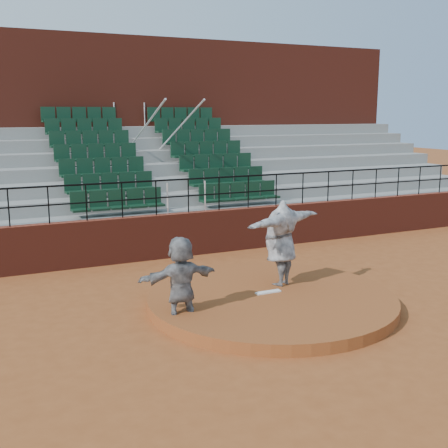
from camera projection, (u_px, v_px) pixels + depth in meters
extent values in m
plane|color=brown|center=(271.00, 305.00, 12.51)|extent=(90.00, 90.00, 0.00)
cylinder|color=brown|center=(271.00, 300.00, 12.48)|extent=(5.50, 5.50, 0.25)
cube|color=white|center=(268.00, 292.00, 12.59)|extent=(0.60, 0.15, 0.03)
cube|color=maroon|center=(189.00, 234.00, 16.82)|extent=(24.00, 0.30, 1.30)
cylinder|color=black|center=(188.00, 179.00, 16.50)|extent=(24.00, 0.05, 0.05)
cylinder|color=black|center=(188.00, 196.00, 16.60)|extent=(24.00, 0.04, 0.04)
cylinder|color=black|center=(9.00, 208.00, 14.53)|extent=(0.04, 0.04, 1.00)
cylinder|color=black|center=(49.00, 205.00, 14.94)|extent=(0.04, 0.04, 1.00)
cylinder|color=black|center=(86.00, 203.00, 15.36)|extent=(0.04, 0.04, 1.00)
cylinder|color=black|center=(122.00, 200.00, 15.77)|extent=(0.04, 0.04, 1.00)
cylinder|color=black|center=(156.00, 198.00, 16.18)|extent=(0.04, 0.04, 1.00)
cylinder|color=black|center=(188.00, 196.00, 16.60)|extent=(0.04, 0.04, 1.00)
cylinder|color=black|center=(219.00, 194.00, 17.01)|extent=(0.04, 0.04, 1.00)
cylinder|color=black|center=(248.00, 192.00, 17.43)|extent=(0.04, 0.04, 1.00)
cylinder|color=black|center=(276.00, 190.00, 17.84)|extent=(0.04, 0.04, 1.00)
cylinder|color=black|center=(303.00, 188.00, 18.26)|extent=(0.04, 0.04, 1.00)
cylinder|color=black|center=(328.00, 187.00, 18.67)|extent=(0.04, 0.04, 1.00)
cylinder|color=black|center=(353.00, 185.00, 19.09)|extent=(0.04, 0.04, 1.00)
cylinder|color=black|center=(376.00, 183.00, 19.50)|extent=(0.04, 0.04, 1.00)
cylinder|color=black|center=(398.00, 182.00, 19.92)|extent=(0.04, 0.04, 1.00)
cylinder|color=black|center=(420.00, 181.00, 20.33)|extent=(0.04, 0.04, 1.00)
cylinder|color=black|center=(440.00, 179.00, 20.74)|extent=(0.04, 0.04, 1.00)
cube|color=gray|center=(182.00, 230.00, 17.34)|extent=(24.00, 0.85, 1.30)
cube|color=#10321F|center=(118.00, 202.00, 16.33)|extent=(2.75, 0.48, 0.72)
cube|color=#10321F|center=(239.00, 194.00, 17.97)|extent=(2.75, 0.48, 0.72)
cube|color=gray|center=(173.00, 219.00, 18.05)|extent=(24.00, 0.85, 1.70)
cube|color=#10321F|center=(110.00, 185.00, 17.01)|extent=(2.75, 0.48, 0.72)
cube|color=#10321F|center=(228.00, 179.00, 18.64)|extent=(2.75, 0.48, 0.72)
cube|color=gray|center=(164.00, 209.00, 18.77)|extent=(24.00, 0.85, 2.10)
cube|color=#10321F|center=(103.00, 169.00, 17.68)|extent=(2.75, 0.48, 0.72)
cube|color=#10321F|center=(217.00, 165.00, 19.32)|extent=(2.75, 0.48, 0.72)
cube|color=gray|center=(156.00, 200.00, 19.48)|extent=(24.00, 0.85, 2.50)
cube|color=#10321F|center=(97.00, 155.00, 18.36)|extent=(2.75, 0.48, 0.72)
cube|color=#10321F|center=(207.00, 151.00, 20.00)|extent=(2.75, 0.48, 0.72)
cube|color=gray|center=(148.00, 191.00, 20.20)|extent=(24.00, 0.85, 2.90)
cube|color=#10321F|center=(91.00, 141.00, 19.04)|extent=(2.75, 0.48, 0.72)
cube|color=#10321F|center=(198.00, 139.00, 20.68)|extent=(2.75, 0.48, 0.72)
cube|color=gray|center=(141.00, 183.00, 20.92)|extent=(24.00, 0.85, 3.30)
cube|color=#10321F|center=(85.00, 129.00, 19.72)|extent=(2.75, 0.48, 0.72)
cube|color=#10321F|center=(190.00, 128.00, 21.35)|extent=(2.75, 0.48, 0.72)
cube|color=gray|center=(135.00, 175.00, 21.63)|extent=(24.00, 0.85, 3.70)
cube|color=#10321F|center=(80.00, 117.00, 20.39)|extent=(2.75, 0.48, 0.72)
cube|color=#10321F|center=(182.00, 117.00, 22.03)|extent=(2.75, 0.48, 0.72)
cylinder|color=silver|center=(137.00, 137.00, 18.82)|extent=(0.06, 5.97, 2.46)
cylinder|color=silver|center=(171.00, 137.00, 19.31)|extent=(0.06, 5.97, 2.46)
cube|color=maroon|center=(120.00, 129.00, 23.01)|extent=(24.00, 3.00, 7.10)
imported|color=black|center=(281.00, 243.00, 13.00)|extent=(2.55, 1.52, 2.01)
imported|color=black|center=(181.00, 281.00, 11.25)|extent=(1.73, 0.67, 1.82)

